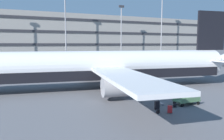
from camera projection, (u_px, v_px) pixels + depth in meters
name	position (u px, v px, depth m)	size (l,w,h in m)	color
ground_plane	(112.00, 86.00, 32.77)	(600.00, 600.00, 0.00)	#5B5B60
terminal_structure	(52.00, 39.00, 79.15)	(131.99, 19.47, 16.12)	gray
airliner	(101.00, 67.00, 30.58)	(43.69, 35.49, 11.19)	silver
light_mast_center_left	(65.00, 23.00, 65.84)	(1.80, 0.50, 21.39)	gray
light_mast_center_right	(121.00, 29.00, 73.51)	(1.80, 0.50, 18.71)	gray
light_mast_right	(162.00, 24.00, 79.82)	(1.80, 0.50, 23.07)	gray
suitcase_silver	(160.00, 104.00, 22.56)	(0.51, 0.69, 0.25)	gray
suitcase_upright	(157.00, 105.00, 21.06)	(0.48, 0.22, 1.05)	black
suitcase_black	(170.00, 109.00, 19.91)	(0.48, 0.45, 0.86)	#B21E23
backpack_small	(158.00, 111.00, 19.84)	(0.44, 0.40, 0.46)	black
backpack_teal	(175.00, 105.00, 21.75)	(0.40, 0.42, 0.55)	black
baggage_cart	(186.00, 100.00, 22.75)	(3.30, 1.32, 0.82)	#4C724C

